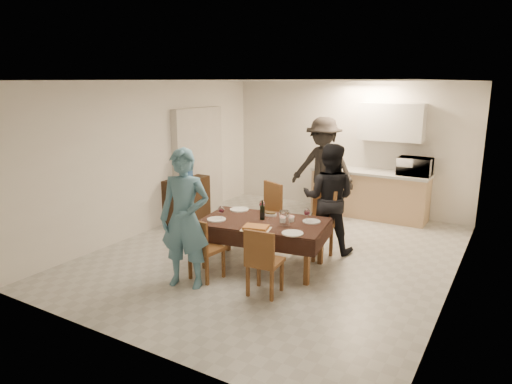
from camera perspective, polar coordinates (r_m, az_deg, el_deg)
floor at (r=7.15m, az=2.68°, el=-7.61°), size 5.00×6.00×0.02m
ceiling at (r=6.66m, az=2.93°, el=13.72°), size 5.00×6.00×0.02m
wall_back at (r=9.51m, az=11.34°, el=5.58°), size 5.00×0.02×2.60m
wall_front at (r=4.44m, az=-15.71°, el=-3.75°), size 5.00×0.02×2.60m
wall_left at (r=8.24m, az=-12.80°, el=4.30°), size 0.02×6.00×2.60m
wall_right at (r=6.06m, az=24.17°, el=0.16°), size 0.02×6.00×2.60m
stub_partition at (r=9.12m, az=-7.19°, el=3.82°), size 0.15×1.40×2.10m
kitchen_base_cabinet at (r=9.19m, az=13.94°, el=-0.36°), size 2.20×0.60×0.86m
kitchen_worktop at (r=9.09m, az=14.11°, el=2.42°), size 2.24×0.64×0.05m
upper_cabinet at (r=9.02m, az=16.57°, el=8.38°), size 1.20×0.34×0.70m
dining_table at (r=6.44m, az=0.96°, el=-3.89°), size 1.88×1.28×0.68m
chair_near_left at (r=6.06m, az=-6.70°, el=-6.36°), size 0.44×0.44×0.46m
chair_near_right at (r=5.59m, az=0.73°, el=-7.95°), size 0.43×0.43×0.47m
chair_far_left at (r=7.21m, az=0.43°, el=-2.21°), size 0.61×0.63×0.55m
chair_far_right at (r=6.82m, az=6.99°, el=-3.24°), size 0.60×0.61×0.55m
console at (r=8.73m, az=-8.64°, el=-0.95°), size 0.45×0.89×0.83m
water_jug at (r=8.60m, az=-8.79°, el=3.01°), size 0.27×0.27×0.40m
wine_bottle at (r=6.46m, az=0.80°, el=-2.24°), size 0.07×0.07×0.28m
water_pitcher at (r=6.20m, az=3.55°, el=-3.31°), size 0.14×0.14×0.21m
savoury_tart at (r=6.07m, az=-0.00°, el=-4.47°), size 0.43×0.37×0.05m
salad_bowl at (r=6.44m, az=4.08°, el=-3.34°), size 0.17×0.17×0.07m
mushroom_dish at (r=6.69m, az=1.78°, el=-2.82°), size 0.19×0.19×0.03m
wine_glass_a at (r=6.49m, az=-4.36°, el=-2.61°), size 0.09×0.09×0.20m
wine_glass_b at (r=6.38m, az=6.38°, el=-2.92°), size 0.09×0.09×0.20m
wine_glass_c at (r=6.75m, az=0.75°, el=-1.90°), size 0.09×0.09×0.20m
plate_near_left at (r=6.50m, az=-4.96°, el=-3.42°), size 0.27×0.27×0.02m
plate_near_right at (r=5.91m, az=4.59°, el=-5.16°), size 0.28×0.28×0.02m
plate_far_left at (r=6.98m, az=-2.10°, el=-2.19°), size 0.29×0.29×0.02m
plate_far_right at (r=6.43m, az=6.95°, el=-3.67°), size 0.25×0.25×0.01m
microwave at (r=8.87m, az=19.25°, el=3.04°), size 0.59×0.40×0.33m
person_near at (r=5.84m, az=-8.89°, el=-3.33°), size 0.75×0.60×1.80m
person_far at (r=7.07m, az=9.08°, el=-0.78°), size 0.94×0.80×1.70m
person_kitchen at (r=8.92m, az=8.37°, el=3.03°), size 1.25×0.72×1.94m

